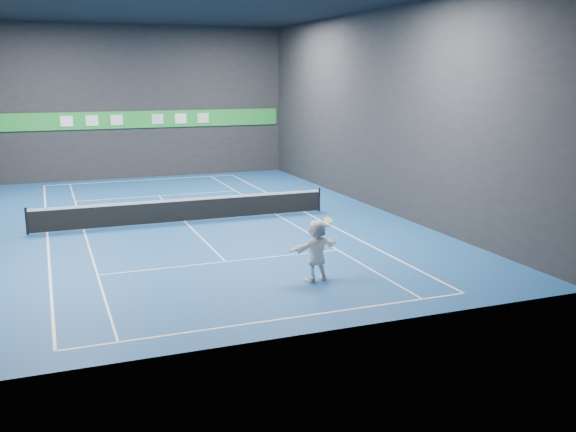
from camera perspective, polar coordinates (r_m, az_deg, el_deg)
name	(u,v)px	position (r m, az deg, el deg)	size (l,w,h in m)	color
ground	(185,222)	(27.50, -9.14, -0.51)	(26.00, 26.00, 0.00)	navy
wall_back	(136,102)	(39.68, -13.34, 9.79)	(18.00, 0.10, 9.00)	black
wall_front	(301,147)	(14.42, 1.14, 6.18)	(18.00, 0.10, 9.00)	black
wall_right	(376,110)	(30.01, 7.83, 9.28)	(0.10, 26.00, 9.00)	black
baseline_near	(284,319)	(16.52, -0.39, -9.12)	(10.98, 0.08, 0.01)	white
baseline_far	(143,180)	(39.02, -12.79, 3.13)	(10.98, 0.08, 0.01)	white
sideline_doubles_left	(47,233)	(26.97, -20.62, -1.41)	(0.08, 23.78, 0.01)	white
sideline_doubles_right	(305,212)	(29.08, 1.49, 0.35)	(0.08, 23.78, 0.01)	white
sideline_singles_left	(84,230)	(27.00, -17.70, -1.18)	(0.06, 23.78, 0.01)	white
sideline_singles_right	(276,214)	(28.60, -1.06, 0.15)	(0.06, 23.78, 0.01)	white
service_line_near	(226,262)	(21.47, -5.56, -4.06)	(8.23, 0.06, 0.01)	white
service_line_far	(159,196)	(33.67, -11.41, 1.76)	(8.23, 0.06, 0.01)	white
center_service_line	(185,222)	(27.50, -9.14, -0.51)	(0.06, 12.80, 0.01)	white
player	(316,250)	(19.26, 2.54, -3.05)	(1.74, 0.55, 1.88)	white
tennis_ball	(304,189)	(18.90, 1.39, 2.45)	(0.07, 0.07, 0.07)	#CCE526
tennis_net	(185,209)	(27.39, -9.18, 0.59)	(12.50, 0.10, 1.07)	black
sponsor_banner	(137,120)	(39.67, -13.26, 8.35)	(17.64, 0.11, 1.00)	green
tennis_racket	(326,224)	(19.23, 3.36, -0.69)	(0.46, 0.34, 0.55)	red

